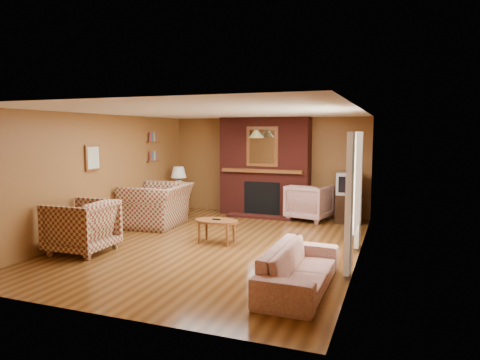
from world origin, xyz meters
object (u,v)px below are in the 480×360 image
at_px(fireplace, 265,167).
at_px(floral_sofa, 299,268).
at_px(side_table, 179,203).
at_px(table_lamp, 179,178).
at_px(plaid_loveseat, 157,205).
at_px(plaid_armchair, 82,226).
at_px(crt_tv, 349,183).
at_px(coffee_table, 217,223).
at_px(tv_stand, 349,208).
at_px(floral_armchair, 309,202).

bearing_deg(fireplace, floral_sofa, -67.78).
bearing_deg(side_table, table_lamp, 0.00).
relative_size(plaid_loveseat, plaid_armchair, 1.42).
bearing_deg(crt_tv, table_lamp, -175.26).
relative_size(plaid_loveseat, crt_tv, 2.53).
relative_size(plaid_loveseat, floral_sofa, 0.74).
distance_m(coffee_table, tv_stand, 3.43).
xyz_separation_m(floral_armchair, tv_stand, (0.89, 0.03, -0.10)).
xyz_separation_m(floral_sofa, floral_armchair, (-0.74, 4.44, 0.14)).
height_order(table_lamp, crt_tv, table_lamp).
xyz_separation_m(fireplace, plaid_armchair, (-1.95, -4.26, -0.73)).
xyz_separation_m(floral_sofa, side_table, (-4.00, 4.12, -0.01)).
relative_size(plaid_armchair, crt_tv, 1.78).
bearing_deg(floral_armchair, side_table, 19.14).
height_order(fireplace, side_table, fireplace).
xyz_separation_m(plaid_armchair, tv_stand, (4.00, 4.08, -0.13)).
relative_size(plaid_armchair, table_lamp, 1.54).
distance_m(tv_stand, crt_tv, 0.57).
distance_m(fireplace, coffee_table, 3.01).
relative_size(plaid_armchair, coffee_table, 1.18).
height_order(plaid_loveseat, plaid_armchair, plaid_loveseat).
distance_m(side_table, tv_stand, 4.17).
distance_m(floral_armchair, side_table, 3.28).
height_order(fireplace, plaid_armchair, fireplace).
bearing_deg(plaid_armchair, crt_tv, 133.89).
bearing_deg(plaid_loveseat, side_table, -175.41).
relative_size(plaid_loveseat, table_lamp, 2.18).
bearing_deg(table_lamp, plaid_loveseat, -80.22).
relative_size(plaid_armchair, side_table, 1.83).
height_order(floral_sofa, table_lamp, table_lamp).
bearing_deg(crt_tv, tv_stand, 90.00).
xyz_separation_m(plaid_loveseat, tv_stand, (3.90, 1.80, -0.13)).
distance_m(table_lamp, crt_tv, 4.16).
relative_size(table_lamp, crt_tv, 1.16).
bearing_deg(floral_armchair, plaid_armchair, 65.99).
distance_m(fireplace, plaid_loveseat, 2.81).
distance_m(plaid_armchair, coffee_table, 2.35).
height_order(floral_armchair, table_lamp, table_lamp).
height_order(plaid_loveseat, coffee_table, plaid_loveseat).
bearing_deg(floral_armchair, table_lamp, 19.14).
distance_m(plaid_armchair, side_table, 3.73).
bearing_deg(plaid_armchair, coffee_table, 123.80).
bearing_deg(plaid_loveseat, plaid_armchair, -7.70).
bearing_deg(crt_tv, plaid_loveseat, -155.29).
relative_size(floral_sofa, crt_tv, 3.43).
distance_m(floral_sofa, side_table, 5.74).
relative_size(floral_armchair, crt_tv, 1.67).
relative_size(plaid_armchair, floral_armchair, 1.07).
relative_size(floral_armchair, coffee_table, 1.11).
relative_size(table_lamp, tv_stand, 1.00).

